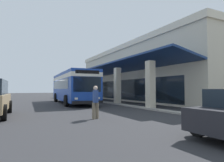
# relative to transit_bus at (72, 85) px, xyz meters

# --- Properties ---
(ground) EXTENTS (120.00, 120.00, 0.00)m
(ground) POSITION_rel_transit_bus_xyz_m (-2.87, 7.11, -1.85)
(ground) COLOR #2D2D30
(curb_strip) EXTENTS (31.82, 0.50, 0.12)m
(curb_strip) POSITION_rel_transit_bus_xyz_m (-2.36, 3.42, -1.79)
(curb_strip) COLOR #9E998E
(curb_strip) RESTS_ON ground
(plaza_building) EXTENTS (26.82, 16.23, 7.13)m
(plaza_building) POSITION_rel_transit_bus_xyz_m (-2.36, 13.05, 1.71)
(plaza_building) COLOR beige
(plaza_building) RESTS_ON ground
(transit_bus) EXTENTS (11.31, 3.16, 3.34)m
(transit_bus) POSITION_rel_transit_bus_xyz_m (0.00, 0.00, 0.00)
(transit_bus) COLOR #193D9E
(transit_bus) RESTS_ON ground
(pedestrian) EXTENTS (0.62, 0.39, 1.63)m
(pedestrian) POSITION_rel_transit_bus_xyz_m (11.00, -1.71, -0.94)
(pedestrian) COLOR #726651
(pedestrian) RESTS_ON ground
(potted_palm) EXTENTS (1.70, 1.81, 2.61)m
(potted_palm) POSITION_rel_transit_bus_xyz_m (-5.86, 5.00, -1.27)
(potted_palm) COLOR #4C4742
(potted_palm) RESTS_ON ground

